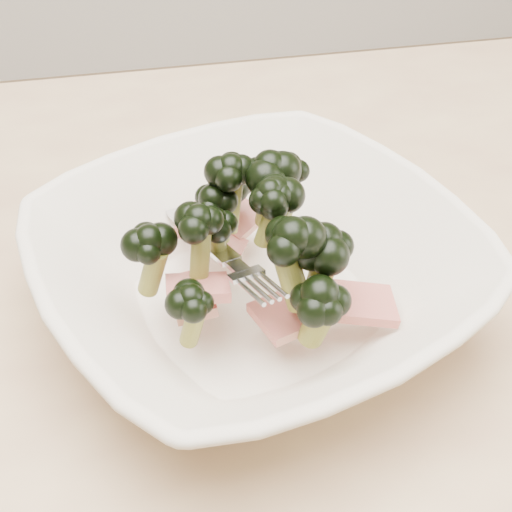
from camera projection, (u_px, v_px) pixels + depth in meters
name	position (u px, v px, depth m)	size (l,w,h in m)	color
dining_table	(149.00, 411.00, 0.57)	(1.20, 0.80, 0.75)	tan
broccoli_dish	(256.00, 267.00, 0.49)	(0.38, 0.38, 0.12)	beige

